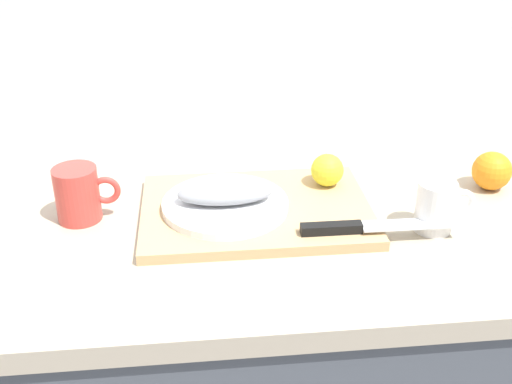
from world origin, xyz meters
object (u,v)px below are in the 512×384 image
(coffee_mug_0, at_px, (437,206))
(coffee_mug_1, at_px, (79,194))
(cutting_board, at_px, (256,210))
(lemon_0, at_px, (327,170))
(fish_fillet, at_px, (225,193))
(chef_knife, at_px, (361,227))
(white_plate, at_px, (225,205))

(coffee_mug_0, relative_size, coffee_mug_1, 0.90)
(coffee_mug_1, bearing_deg, coffee_mug_0, -9.34)
(cutting_board, bearing_deg, lemon_0, 25.88)
(fish_fillet, distance_m, coffee_mug_0, 0.39)
(cutting_board, distance_m, chef_knife, 0.21)
(coffee_mug_1, bearing_deg, chef_knife, -14.69)
(white_plate, height_order, chef_knife, chef_knife)
(coffee_mug_1, bearing_deg, white_plate, -5.06)
(white_plate, height_order, lemon_0, lemon_0)
(lemon_0, distance_m, coffee_mug_0, 0.23)
(fish_fillet, bearing_deg, coffee_mug_1, 174.94)
(white_plate, bearing_deg, lemon_0, 20.06)
(cutting_board, height_order, coffee_mug_1, coffee_mug_1)
(white_plate, distance_m, coffee_mug_1, 0.28)
(chef_knife, bearing_deg, coffee_mug_1, 165.60)
(fish_fillet, distance_m, coffee_mug_1, 0.27)
(fish_fillet, xyz_separation_m, coffee_mug_0, (0.38, -0.08, -0.00))
(cutting_board, relative_size, lemon_0, 6.60)
(cutting_board, distance_m, coffee_mug_1, 0.34)
(cutting_board, height_order, coffee_mug_0, coffee_mug_0)
(coffee_mug_0, bearing_deg, fish_fillet, 167.66)
(white_plate, bearing_deg, cutting_board, 3.17)
(coffee_mug_0, bearing_deg, cutting_board, 164.94)
(white_plate, xyz_separation_m, chef_knife, (0.24, -0.11, 0.00))
(fish_fillet, relative_size, chef_knife, 0.62)
(lemon_0, height_order, coffee_mug_0, coffee_mug_0)
(cutting_board, relative_size, white_plate, 1.82)
(white_plate, relative_size, lemon_0, 3.62)
(cutting_board, xyz_separation_m, lemon_0, (0.15, 0.07, 0.04))
(lemon_0, relative_size, coffee_mug_0, 0.60)
(fish_fillet, height_order, coffee_mug_1, coffee_mug_1)
(lemon_0, bearing_deg, chef_knife, -82.91)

